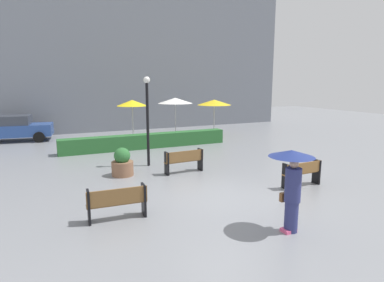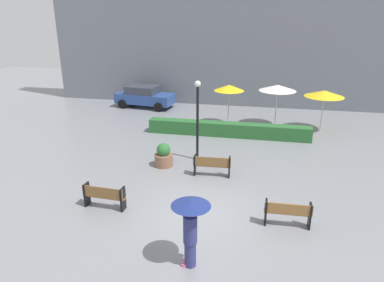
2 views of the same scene
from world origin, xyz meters
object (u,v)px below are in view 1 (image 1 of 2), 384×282
Objects in this scene: bench_near_right at (302,172)px; planter_pot at (122,164)px; patio_umbrella_yellow at (132,103)px; patio_umbrella_yellow_far at (214,102)px; parked_car at (14,128)px; bench_mid_center at (184,160)px; patio_umbrella_white at (175,101)px; lamp_post at (147,112)px; pedestrian_with_umbrella at (292,177)px; bench_near_left at (117,201)px.

planter_pot is at bearing 143.39° from bench_near_right.
patio_umbrella_yellow is 1.04× the size of patio_umbrella_yellow_far.
parked_car is at bearing 124.36° from bench_near_right.
patio_umbrella_yellow is at bearing 90.85° from bench_mid_center.
patio_umbrella_white is 9.91m from parked_car.
planter_pot is 2.52m from lamp_post.
parked_car reaches higher than planter_pot.
lamp_post is at bearing 99.27° from pedestrian_with_umbrella.
planter_pot is at bearing 111.91° from pedestrian_with_umbrella.
pedestrian_with_umbrella is at bearing -67.39° from parked_car.
lamp_post is at bearing -57.99° from parked_car.
parked_car is (-3.23, 14.11, 0.31)m from bench_near_left.
bench_mid_center is 2.63m from lamp_post.
patio_umbrella_yellow is (2.20, 6.82, 1.86)m from planter_pot.
pedestrian_with_umbrella is at bearing -33.10° from bench_near_left.
pedestrian_with_umbrella is at bearing -88.37° from patio_umbrella_yellow.
bench_mid_center reaches higher than bench_near_right.
bench_near_right is 4.44m from bench_mid_center.
bench_mid_center is at bearing 92.64° from pedestrian_with_umbrella.
patio_umbrella_yellow reaches higher than parked_car.
parked_car is (-6.60, 10.71, 0.29)m from bench_mid_center.
bench_near_left is at bearing -104.61° from planter_pot.
patio_umbrella_yellow_far is at bearing -7.96° from patio_umbrella_white.
pedestrian_with_umbrella reaches higher than bench_near_right.
patio_umbrella_white is at bearing 79.65° from pedestrian_with_umbrella.
bench_near_right is 16.96m from parked_car.
pedestrian_with_umbrella is at bearing -87.36° from bench_mid_center.
bench_near_left is at bearing -118.67° from patio_umbrella_white.
bench_mid_center is 0.64× the size of patio_umbrella_yellow.
bench_near_left is 4.41m from pedestrian_with_umbrella.
lamp_post is at bearing 119.53° from bench_mid_center.
patio_umbrella_white reaches higher than patio_umbrella_yellow.
patio_umbrella_yellow is at bearing 81.73° from lamp_post.
patio_umbrella_white reaches higher than bench_mid_center.
bench_near_left is 1.43× the size of planter_pot.
patio_umbrella_white is at bearing -17.59° from parked_car.
planter_pot is 10.95m from parked_car.
patio_umbrella_yellow reaches higher than bench_mid_center.
bench_near_left is 14.48m from parked_car.
lamp_post is (2.41, 5.08, 1.82)m from bench_near_left.
bench_near_left is at bearing -178.99° from bench_near_right.
bench_mid_center is at bearing 45.36° from bench_near_left.
planter_pot is at bearing -107.88° from patio_umbrella_yellow.
parked_car is (-5.65, 9.03, -1.51)m from lamp_post.
lamp_post reaches higher than parked_car.
lamp_post is 5.84m from patio_umbrella_yellow.
patio_umbrella_yellow is at bearing 91.63° from pedestrian_with_umbrella.
planter_pot reaches higher than bench_near_right.
bench_mid_center is at bearing -125.88° from patio_umbrella_yellow_far.
pedestrian_with_umbrella is at bearing -80.73° from lamp_post.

